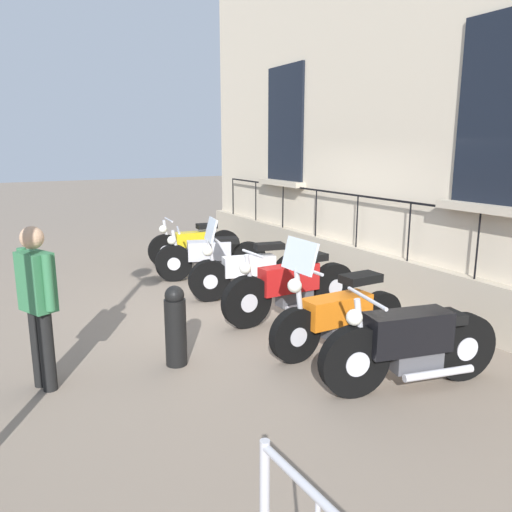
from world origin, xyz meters
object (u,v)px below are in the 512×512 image
at_px(motorcycle_black, 410,345).
at_px(bollard, 176,325).
at_px(motorcycle_yellow, 195,245).
at_px(motorcycle_silver, 211,257).
at_px(motorcycle_white, 251,272).
at_px(motorcycle_orange, 339,316).
at_px(motorcycle_red, 291,288).
at_px(pedestrian_standing, 38,299).

bearing_deg(motorcycle_black, bollard, -41.26).
bearing_deg(motorcycle_yellow, bollard, 65.59).
bearing_deg(motorcycle_silver, motorcycle_white, 94.43).
height_order(motorcycle_yellow, motorcycle_silver, motorcycle_yellow).
relative_size(motorcycle_silver, bollard, 2.18).
relative_size(motorcycle_silver, motorcycle_white, 0.97).
bearing_deg(motorcycle_white, motorcycle_yellow, -91.51).
distance_m(motorcycle_orange, bollard, 1.90).
distance_m(motorcycle_yellow, motorcycle_red, 3.72).
bearing_deg(bollard, motorcycle_orange, 162.90).
xyz_separation_m(motorcycle_orange, motorcycle_black, (-0.05, 1.08, 0.02)).
height_order(motorcycle_white, motorcycle_black, motorcycle_white).
bearing_deg(motorcycle_orange, bollard, -17.10).
relative_size(motorcycle_white, motorcycle_black, 1.05).
bearing_deg(pedestrian_standing, motorcycle_orange, 168.04).
height_order(motorcycle_yellow, motorcycle_black, motorcycle_black).
relative_size(motorcycle_red, bollard, 2.38).
xyz_separation_m(motorcycle_yellow, motorcycle_red, (0.05, 3.72, 0.03)).
relative_size(motorcycle_red, motorcycle_orange, 1.14).
height_order(motorcycle_white, bollard, motorcycle_white).
height_order(motorcycle_orange, bollard, motorcycle_orange).
bearing_deg(motorcycle_white, motorcycle_black, 88.98).
xyz_separation_m(motorcycle_silver, motorcycle_white, (-0.10, 1.33, 0.01)).
xyz_separation_m(motorcycle_white, bollard, (1.93, 1.86, 0.04)).
bearing_deg(pedestrian_standing, motorcycle_red, -170.15).
xyz_separation_m(motorcycle_yellow, pedestrian_standing, (3.35, 4.29, 0.52)).
bearing_deg(motorcycle_orange, pedestrian_standing, -11.96).
relative_size(motorcycle_white, pedestrian_standing, 1.23).
bearing_deg(motorcycle_black, motorcycle_orange, -87.14).
relative_size(motorcycle_yellow, bollard, 2.12).
distance_m(motorcycle_yellow, motorcycle_orange, 4.97).
distance_m(motorcycle_silver, motorcycle_orange, 3.75).
bearing_deg(motorcycle_orange, motorcycle_yellow, -92.12).
height_order(motorcycle_silver, motorcycle_orange, motorcycle_orange).
bearing_deg(motorcycle_black, motorcycle_yellow, -91.23).
distance_m(motorcycle_silver, motorcycle_black, 4.83).
bearing_deg(motorcycle_yellow, motorcycle_white, 88.49).
bearing_deg(motorcycle_black, motorcycle_white, -91.02).
height_order(motorcycle_yellow, motorcycle_white, motorcycle_white).
xyz_separation_m(motorcycle_yellow, motorcycle_black, (0.13, 6.04, 0.04)).
bearing_deg(motorcycle_silver, pedestrian_standing, 44.03).
bearing_deg(pedestrian_standing, motorcycle_black, 151.45).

